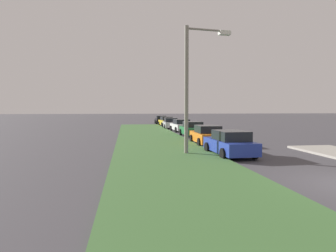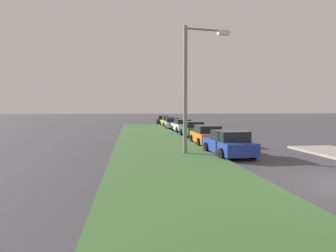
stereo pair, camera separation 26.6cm
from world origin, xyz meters
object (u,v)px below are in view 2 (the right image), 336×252
Objects in this scene: parked_car_orange at (207,135)px; parked_car_green at (193,129)px; parked_car_black at (163,120)px; streetlight at (191,80)px; parked_car_white at (182,126)px; parked_car_silver at (172,123)px; parked_car_blue at (229,144)px; parked_car_yellow at (168,121)px.

parked_car_orange is 1.00× the size of parked_car_green.
parked_car_black is (24.42, 0.24, 0.00)m from parked_car_green.
parked_car_green is 12.35m from streetlight.
streetlight is (-35.91, 2.39, 3.67)m from parked_car_black.
parked_car_orange is at bearing 174.97° from parked_car_white.
streetlight reaches higher than parked_car_white.
streetlight reaches higher than parked_car_silver.
parked_car_green is at bearing -176.39° from parked_car_silver.
parked_car_white is at bearing -1.01° from parked_car_orange.
parked_car_green is at bearing -178.98° from parked_car_black.
parked_car_blue and parked_car_black have the same top height.
parked_car_blue is 1.00× the size of parked_car_white.
parked_car_silver is at bearing 1.24° from parked_car_white.
parked_car_yellow is (11.62, 0.20, 0.00)m from parked_car_white.
parked_car_yellow is (17.81, 0.17, 0.00)m from parked_car_green.
parked_car_silver is 1.01× the size of parked_car_black.
parked_car_yellow is (24.59, -0.22, 0.00)m from parked_car_orange.
parked_car_white is at bearing -0.42° from parked_car_green.
streetlight is at bearing 176.14° from parked_car_silver.
parked_car_silver is at bearing 174.57° from parked_car_yellow.
parked_car_yellow and parked_car_black have the same top height.
parked_car_green is 0.99× the size of parked_car_silver.
parked_car_blue is at bearing -178.69° from parked_car_silver.
parked_car_blue is at bearing 177.28° from parked_car_green.
parked_car_silver is 23.60m from streetlight.
parked_car_black is 0.58× the size of streetlight.
parked_car_green and parked_car_white have the same top height.
parked_car_green is 0.98× the size of parked_car_yellow.
parked_car_green is 24.42m from parked_car_black.
parked_car_white is at bearing -4.30° from parked_car_blue.
parked_car_blue is 5.39m from parked_car_orange.
streetlight is at bearing 168.25° from parked_car_white.
parked_car_blue and parked_car_yellow have the same top height.
parked_car_silver is 6.11m from parked_car_yellow.
parked_car_green and parked_car_yellow have the same top height.
parked_car_blue is 29.98m from parked_car_yellow.
streetlight is at bearing 176.64° from parked_car_black.
parked_car_green is at bearing 177.27° from parked_car_yellow.
parked_car_silver is at bearing -2.87° from parked_car_blue.
parked_car_black is at bearing 0.38° from parked_car_green.
parked_car_yellow is at bearing -2.21° from parked_car_white.
parked_car_orange and parked_car_yellow have the same top height.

